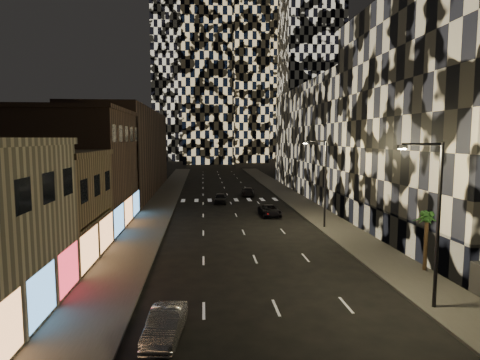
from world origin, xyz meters
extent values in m
cube|color=#47443F|center=(-10.00, 50.00, 0.07)|extent=(4.00, 120.00, 0.15)
cube|color=#47443F|center=(10.00, 50.00, 0.07)|extent=(4.00, 120.00, 0.15)
cube|color=#4C4C47|center=(-7.90, 50.00, 0.07)|extent=(0.20, 120.00, 0.15)
cube|color=#4C4C47|center=(7.90, 50.00, 0.07)|extent=(0.20, 120.00, 0.15)
cube|color=#796248|center=(-17.00, 21.00, 4.00)|extent=(10.00, 10.00, 8.00)
cube|color=#4E372C|center=(-17.00, 33.50, 6.00)|extent=(10.00, 15.00, 12.00)
cube|color=#4E372C|center=(-17.00, 60.00, 7.00)|extent=(10.00, 40.00, 14.00)
cube|color=#232326|center=(20.00, 24.50, 11.00)|extent=(16.00, 25.00, 22.00)
cube|color=#383838|center=(12.30, 24.50, 1.50)|extent=(0.60, 25.00, 3.00)
cube|color=#232326|center=(20.00, 57.00, 9.00)|extent=(16.00, 40.00, 18.00)
cube|color=black|center=(35.00, 135.00, 50.00)|extent=(20.00, 20.00, 100.00)
cube|color=black|center=(-12.00, 165.00, 60.00)|extent=(24.00, 24.00, 120.00)
cube|color=black|center=(-2.00, 140.00, 47.50)|extent=(18.00, 18.00, 95.00)
cylinder|color=black|center=(8.60, 10.00, 4.65)|extent=(0.20, 0.20, 9.00)
cylinder|color=black|center=(7.50, 10.00, 9.05)|extent=(2.20, 0.14, 0.14)
cube|color=black|center=(6.40, 10.00, 8.93)|extent=(0.50, 0.25, 0.18)
cube|color=#FFEAB2|center=(6.40, 10.00, 8.81)|extent=(0.35, 0.18, 0.06)
cylinder|color=black|center=(8.60, 30.00, 4.65)|extent=(0.20, 0.20, 9.00)
cylinder|color=black|center=(7.50, 30.00, 9.05)|extent=(2.20, 0.14, 0.14)
cube|color=black|center=(6.40, 30.00, 8.93)|extent=(0.50, 0.25, 0.18)
cube|color=#FFEAB2|center=(6.40, 30.00, 8.81)|extent=(0.35, 0.18, 0.06)
imported|color=#A3A2A8|center=(-5.80, 8.09, 0.69)|extent=(1.95, 4.34, 1.38)
imported|color=black|center=(-1.52, 47.11, 0.73)|extent=(2.01, 4.37, 1.45)
imported|color=black|center=(3.30, 54.23, 0.69)|extent=(2.34, 4.93, 1.39)
imported|color=black|center=(4.00, 37.03, 0.66)|extent=(2.44, 4.87, 1.32)
cylinder|color=#47331E|center=(11.50, 15.97, 1.95)|extent=(0.27, 0.27, 3.60)
sphere|color=#1E4C1B|center=(11.50, 15.97, 3.91)|extent=(0.79, 0.79, 0.79)
cone|color=#1E4C1B|center=(11.78, 15.98, 3.86)|extent=(1.56, 0.33, 0.95)
cone|color=#1E4C1B|center=(11.67, 16.19, 3.86)|extent=(1.21, 1.42, 0.95)
cone|color=#1E4C1B|center=(11.44, 16.25, 3.86)|extent=(0.67, 1.59, 0.95)
cone|color=#1E4C1B|center=(11.25, 16.09, 3.86)|extent=(1.54, 0.95, 0.95)
cone|color=#1E4C1B|center=(11.25, 15.85, 3.86)|extent=(1.54, 0.97, 0.95)
cone|color=#1E4C1B|center=(11.44, 15.70, 3.86)|extent=(0.64, 1.59, 0.95)
cone|color=#1E4C1B|center=(11.68, 15.75, 3.86)|extent=(1.23, 1.41, 0.95)
camera|label=1|loc=(-3.97, -10.08, 9.39)|focal=30.00mm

